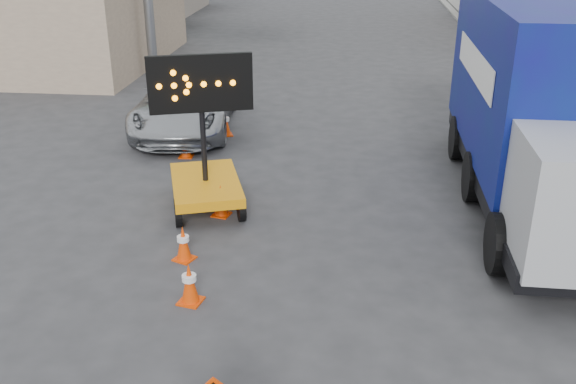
# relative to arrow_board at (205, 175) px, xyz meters

# --- Properties ---
(curb_right) EXTENTS (0.40, 60.00, 0.12)m
(curb_right) POSITION_rel_arrow_board_xyz_m (9.01, 8.61, -0.66)
(curb_right) COLOR gray
(curb_right) RESTS_ON ground
(arrow_board) EXTENTS (2.02, 2.61, 3.28)m
(arrow_board) POSITION_rel_arrow_board_xyz_m (0.00, 0.00, 0.00)
(arrow_board) COLOR orange
(arrow_board) RESTS_ON ground
(pickup_truck) EXTENTS (3.09, 5.79, 1.55)m
(pickup_truck) POSITION_rel_arrow_board_xyz_m (-1.77, 5.29, 0.05)
(pickup_truck) COLOR #A7AAAE
(pickup_truck) RESTS_ON ground
(box_truck) EXTENTS (2.93, 8.91, 4.22)m
(box_truck) POSITION_rel_arrow_board_xyz_m (6.93, 0.91, 1.19)
(box_truck) COLOR black
(box_truck) RESTS_ON ground
(cone_a) EXTENTS (0.43, 0.43, 0.71)m
(cone_a) POSITION_rel_arrow_board_xyz_m (0.55, -3.63, -0.37)
(cone_a) COLOR #E33B04
(cone_a) RESTS_ON ground
(cone_b) EXTENTS (0.45, 0.45, 0.67)m
(cone_b) POSITION_rel_arrow_board_xyz_m (0.09, -2.28, -0.39)
(cone_b) COLOR #E33B04
(cone_b) RESTS_ON ground
(cone_c) EXTENTS (0.42, 0.42, 0.68)m
(cone_c) POSITION_rel_arrow_board_xyz_m (0.39, -0.38, -0.38)
(cone_c) COLOR #E33B04
(cone_c) RESTS_ON ground
(cone_d) EXTENTS (0.35, 0.35, 0.69)m
(cone_d) POSITION_rel_arrow_board_xyz_m (-1.21, 2.95, -0.38)
(cone_d) COLOR #E33B04
(cone_d) RESTS_ON ground
(cone_e) EXTENTS (0.49, 0.49, 0.74)m
(cone_e) POSITION_rel_arrow_board_xyz_m (-0.54, 4.80, -0.35)
(cone_e) COLOR #E33B04
(cone_e) RESTS_ON ground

